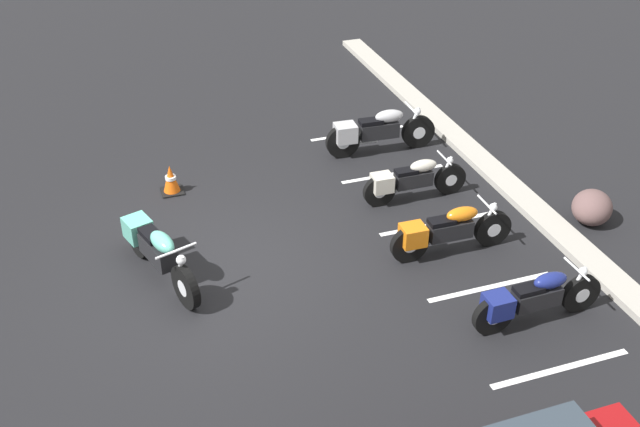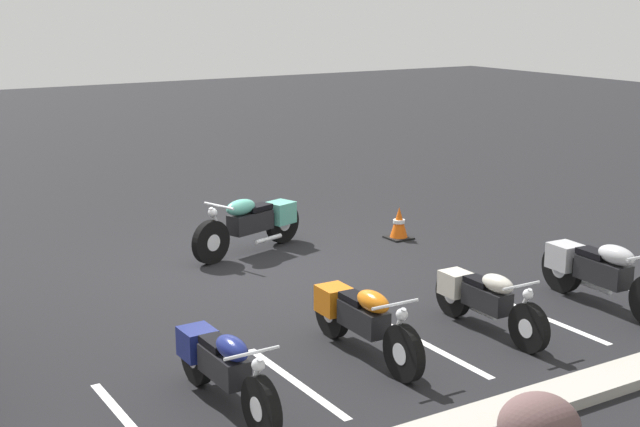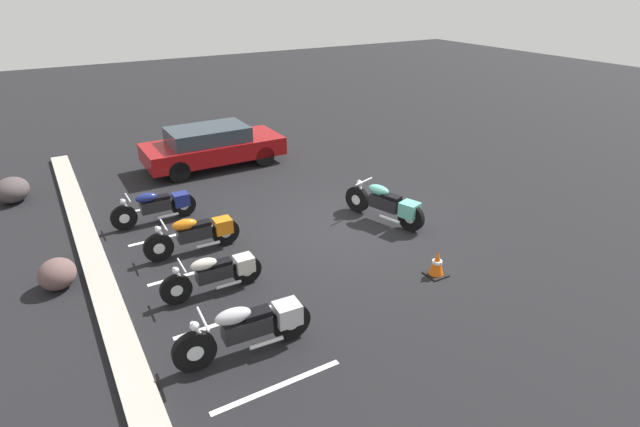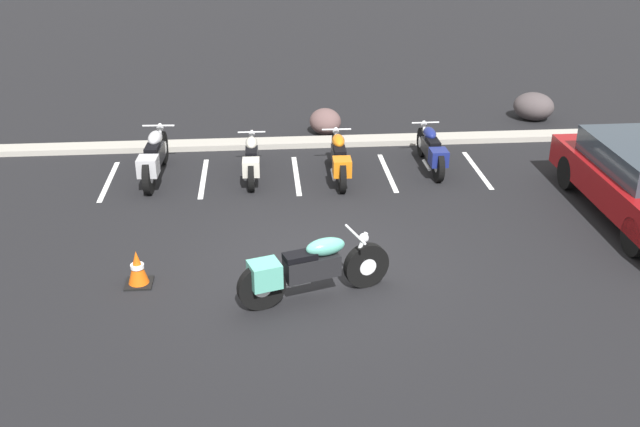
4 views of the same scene
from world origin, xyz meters
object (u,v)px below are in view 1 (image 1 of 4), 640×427
object	(u,v)px
motorcycle_teal_featured	(156,250)
parked_bike_2	(446,231)
parked_bike_0	(376,131)
parked_bike_3	(532,299)
landscape_rock_0	(592,207)
traffic_cone	(171,180)
parked_bike_1	(410,180)

from	to	relation	value
motorcycle_teal_featured	parked_bike_2	distance (m)	4.57
parked_bike_0	parked_bike_3	size ratio (longest dim) A/B	1.11
landscape_rock_0	traffic_cone	distance (m)	7.48
parked_bike_1	parked_bike_3	world-z (taller)	parked_bike_3
traffic_cone	parked_bike_1	bearing A→B (deg)	67.37
parked_bike_0	parked_bike_2	size ratio (longest dim) A/B	1.08
parked_bike_2	landscape_rock_0	distance (m)	2.81
parked_bike_0	traffic_cone	size ratio (longest dim) A/B	4.15
parked_bike_2	landscape_rock_0	xyz separation A→B (m)	(-0.02, 2.81, -0.14)
motorcycle_teal_featured	landscape_rock_0	distance (m)	7.34
motorcycle_teal_featured	parked_bike_2	size ratio (longest dim) A/B	1.05
motorcycle_teal_featured	traffic_cone	xyz separation A→B (m)	(-2.47, 0.61, -0.22)
traffic_cone	parked_bike_2	bearing A→B (deg)	48.70
motorcycle_teal_featured	parked_bike_0	xyz separation A→B (m)	(-2.69, 4.75, -0.00)
parked_bike_1	parked_bike_3	distance (m)	3.65
parked_bike_2	landscape_rock_0	size ratio (longest dim) A/B	2.86
motorcycle_teal_featured	landscape_rock_0	size ratio (longest dim) A/B	3.01
parked_bike_0	landscape_rock_0	bearing A→B (deg)	-51.80
parked_bike_0	parked_bike_2	distance (m)	3.63
parked_bike_0	parked_bike_1	world-z (taller)	parked_bike_0
parked_bike_3	parked_bike_2	bearing A→B (deg)	100.07
motorcycle_teal_featured	parked_bike_0	distance (m)	5.46
parked_bike_0	parked_bike_3	world-z (taller)	parked_bike_0
parked_bike_0	parked_bike_3	bearing A→B (deg)	-85.95
parked_bike_0	landscape_rock_0	distance (m)	4.40
parked_bike_3	landscape_rock_0	xyz separation A→B (m)	(-1.95, 2.44, -0.13)
motorcycle_teal_featured	parked_bike_1	world-z (taller)	motorcycle_teal_featured
motorcycle_teal_featured	landscape_rock_0	bearing A→B (deg)	65.12
parked_bike_3	landscape_rock_0	world-z (taller)	parked_bike_3
motorcycle_teal_featured	parked_bike_3	xyz separation A→B (m)	(2.85, 4.84, -0.05)
parked_bike_0	parked_bike_2	xyz separation A→B (m)	(3.62, -0.28, -0.04)
landscape_rock_0	traffic_cone	world-z (taller)	landscape_rock_0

